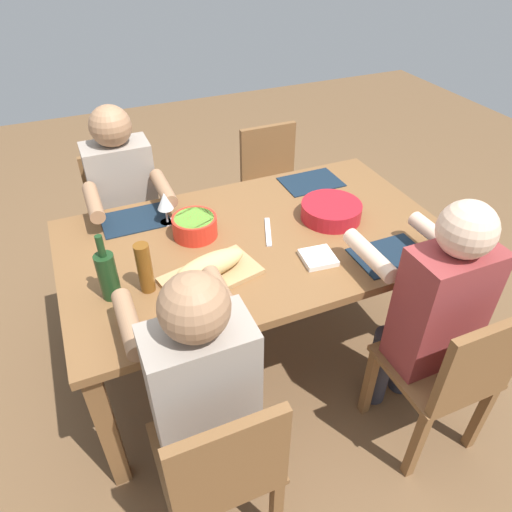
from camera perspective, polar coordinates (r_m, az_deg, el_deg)
ground_plane at (r=2.68m, az=-0.00°, el=-10.70°), size 8.00×8.00×0.00m
dining_table at (r=2.23m, az=-0.00°, el=0.68°), size 1.78×1.05×0.74m
chair_far_left at (r=2.92m, az=-15.55°, el=4.74°), size 0.40×0.40×0.85m
diner_far_left at (r=2.66m, az=-15.58°, el=6.67°), size 0.41×0.53×1.20m
chair_near_right at (r=2.09m, az=22.58°, el=-13.10°), size 0.40×0.40×0.85m
diner_near_right at (r=2.02m, az=20.65°, el=-5.68°), size 0.41×0.53×1.20m
chair_far_right at (r=3.15m, az=2.15°, el=8.68°), size 0.40×0.40×0.85m
chair_near_left at (r=1.73m, az=-4.24°, el=-24.13°), size 0.40×0.40×0.85m
diner_near_left at (r=1.65m, az=-6.83°, el=-15.28°), size 0.41×0.53×1.20m
serving_bowl_salad at (r=2.19m, az=-7.46°, el=3.73°), size 0.21×0.21×0.10m
serving_bowl_pasta at (r=2.33m, az=9.12°, el=5.55°), size 0.30×0.30×0.08m
cutting_board at (r=1.96m, az=-5.49°, el=-2.38°), size 0.44×0.30×0.02m
bread_loaf at (r=1.93m, az=-5.59°, el=-1.12°), size 0.34×0.18×0.09m
wine_bottle at (r=1.89m, az=-17.59°, el=-2.18°), size 0.08×0.08×0.29m
beer_bottle at (r=1.88m, az=-13.37°, el=-1.43°), size 0.06×0.06×0.22m
wine_glass at (r=2.27m, az=-11.02°, el=6.43°), size 0.08×0.08×0.17m
placemat_far_left at (r=2.38m, az=-14.45°, el=4.28°), size 0.32×0.23×0.01m
placemat_near_right at (r=2.15m, az=15.95°, el=0.09°), size 0.32×0.23×0.01m
placemat_far_right at (r=2.65m, az=6.71°, el=8.93°), size 0.32×0.23×0.01m
fork_near_left at (r=1.80m, az=-14.16°, el=-8.44°), size 0.03×0.17×0.01m
carving_knife at (r=2.22m, az=1.47°, el=2.97°), size 0.11×0.22×0.01m
napkin_stack at (r=2.06m, az=7.57°, el=-0.21°), size 0.15×0.15×0.02m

